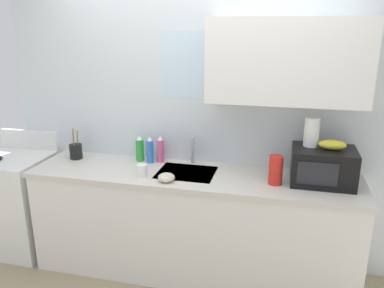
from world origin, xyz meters
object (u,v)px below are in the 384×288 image
at_px(paper_towel_roll, 312,132).
at_px(dish_soap_bottle_pink, 161,150).
at_px(microwave, 323,166).
at_px(mug_white, 142,170).
at_px(small_bowl, 166,177).
at_px(cereal_canister, 276,170).
at_px(banana_bunch, 332,145).
at_px(dish_soap_bottle_blue, 150,150).
at_px(dish_soap_bottle_green, 140,149).
at_px(utensil_crock, 76,151).
at_px(stove_range, 18,202).

bearing_deg(paper_towel_roll, dish_soap_bottle_pink, 174.69).
distance_m(microwave, paper_towel_roll, 0.27).
distance_m(mug_white, small_bowl, 0.23).
bearing_deg(microwave, cereal_canister, -163.83).
distance_m(banana_bunch, dish_soap_bottle_pink, 1.40).
height_order(microwave, small_bowl, microwave).
bearing_deg(paper_towel_roll, microwave, -27.38).
distance_m(dish_soap_bottle_pink, dish_soap_bottle_blue, 0.09).
relative_size(dish_soap_bottle_green, cereal_canister, 1.03).
height_order(microwave, dish_soap_bottle_pink, microwave).
xyz_separation_m(cereal_canister, utensil_crock, (-1.75, 0.17, -0.04)).
distance_m(microwave, small_bowl, 1.18).
height_order(microwave, mug_white, microwave).
height_order(dish_soap_bottle_blue, cereal_canister, dish_soap_bottle_blue).
bearing_deg(microwave, small_bowl, -167.76).
distance_m(dish_soap_bottle_pink, utensil_crock, 0.77).
distance_m(dish_soap_bottle_blue, cereal_canister, 1.09).
distance_m(stove_range, dish_soap_bottle_green, 1.29).
distance_m(cereal_canister, utensil_crock, 1.76).
xyz_separation_m(banana_bunch, small_bowl, (-1.20, -0.25, -0.27)).
bearing_deg(utensil_crock, small_bowl, -18.77).
bearing_deg(dish_soap_bottle_blue, cereal_canister, -11.89).
height_order(dish_soap_bottle_blue, mug_white, dish_soap_bottle_blue).
height_order(dish_soap_bottle_pink, small_bowl, dish_soap_bottle_pink).
bearing_deg(cereal_canister, banana_bunch, 14.38).
bearing_deg(utensil_crock, banana_bunch, -1.87).
height_order(paper_towel_roll, cereal_canister, paper_towel_roll).
distance_m(microwave, dish_soap_bottle_green, 1.52).
height_order(paper_towel_roll, dish_soap_bottle_green, paper_towel_roll).
bearing_deg(cereal_canister, dish_soap_bottle_blue, 168.11).
bearing_deg(stove_range, utensil_crock, 11.33).
relative_size(dish_soap_bottle_blue, small_bowl, 1.80).
xyz_separation_m(banana_bunch, paper_towel_roll, (-0.15, 0.05, 0.08)).
distance_m(banana_bunch, cereal_canister, 0.45).
xyz_separation_m(banana_bunch, utensil_crock, (-2.14, 0.07, -0.23)).
relative_size(stove_range, dish_soap_bottle_blue, 4.62).
height_order(banana_bunch, cereal_canister, banana_bunch).
relative_size(paper_towel_roll, dish_soap_bottle_pink, 0.94).
xyz_separation_m(dish_soap_bottle_pink, dish_soap_bottle_green, (-0.19, -0.01, -0.00)).
relative_size(stove_range, dish_soap_bottle_green, 4.74).
bearing_deg(stove_range, banana_bunch, 0.98).
relative_size(banana_bunch, utensil_crock, 0.71).
bearing_deg(paper_towel_roll, cereal_canister, -147.99).
xyz_separation_m(dish_soap_bottle_pink, small_bowl, (0.18, -0.41, -0.08)).
height_order(dish_soap_bottle_green, mug_white, dish_soap_bottle_green).
bearing_deg(dish_soap_bottle_pink, cereal_canister, -14.99).
xyz_separation_m(dish_soap_bottle_green, mug_white, (0.15, -0.34, -0.06)).
bearing_deg(mug_white, dish_soap_bottle_green, 113.13).
bearing_deg(mug_white, microwave, 7.86).
xyz_separation_m(stove_range, dish_soap_bottle_green, (1.16, 0.20, 0.55)).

